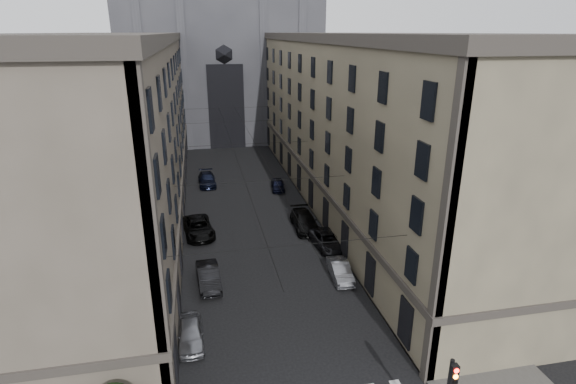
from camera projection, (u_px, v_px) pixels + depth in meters
sidewalk_left at (152, 211)px, 50.09m from camera, size 7.00×80.00×0.15m
sidewalk_right at (333, 198)px, 53.99m from camera, size 7.00×80.00×0.15m
building_left at (114, 130)px, 46.42m from camera, size 13.60×60.60×18.85m
building_right at (361, 121)px, 51.41m from camera, size 13.60×60.60×18.85m
gothic_tower at (219, 39)px, 82.03m from camera, size 35.00×23.00×58.00m
tram_wires at (245, 145)px, 49.28m from camera, size 14.00×60.00×0.43m
car_left_near at (191, 333)px, 28.80m from camera, size 1.81×4.20×1.41m
car_left_midnear at (209, 277)px, 35.34m from camera, size 1.96×4.84×1.56m
car_left_midfar at (198, 227)px, 44.14m from camera, size 3.45×6.14×1.62m
car_left_far at (207, 179)px, 58.66m from camera, size 2.32×5.33×1.53m
car_right_near at (340, 271)px, 36.40m from camera, size 1.66×4.25×1.38m
car_right_midnear at (327, 241)px, 41.60m from camera, size 2.94×5.37×1.43m
car_right_midfar at (305, 221)px, 45.61m from camera, size 2.36×5.67×1.64m
car_right_far at (278, 185)px, 56.89m from camera, size 2.05×4.13×1.35m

